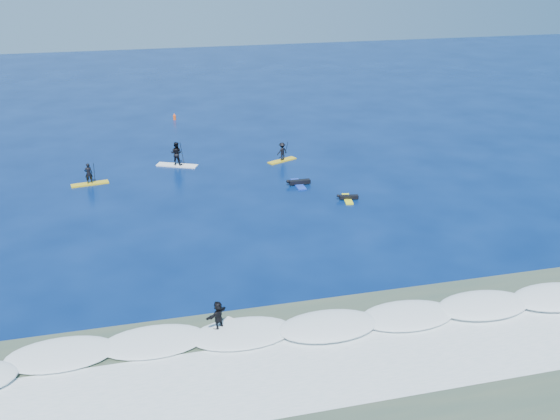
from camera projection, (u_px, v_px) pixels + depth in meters
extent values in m
plane|color=#031642|center=(260.00, 240.00, 38.15)|extent=(160.00, 160.00, 0.00)
cube|color=#364A3D|center=(333.00, 383.00, 25.64)|extent=(90.00, 13.00, 0.01)
cube|color=white|center=(306.00, 330.00, 29.22)|extent=(40.00, 6.00, 0.30)
cube|color=silver|center=(326.00, 369.00, 26.54)|extent=(34.00, 5.00, 0.02)
cube|color=gold|center=(90.00, 184.00, 47.03)|extent=(2.81, 1.07, 0.09)
imported|color=black|center=(89.00, 173.00, 46.71)|extent=(0.62, 0.46, 1.58)
cylinder|color=black|center=(94.00, 173.00, 46.87)|extent=(0.13, 0.63, 1.84)
cube|color=black|center=(96.00, 184.00, 47.21)|extent=(0.11, 0.03, 0.27)
cube|color=white|center=(177.00, 165.00, 51.00)|extent=(3.39, 2.18, 0.11)
imported|color=black|center=(176.00, 153.00, 50.60)|extent=(1.16, 1.06, 1.93)
cylinder|color=black|center=(182.00, 154.00, 50.54)|extent=(0.37, 0.72, 2.25)
cube|color=black|center=(183.00, 167.00, 50.96)|extent=(0.13, 0.03, 0.34)
cube|color=gold|center=(282.00, 161.00, 52.13)|extent=(2.66, 1.68, 0.09)
imported|color=black|center=(282.00, 151.00, 51.82)|extent=(1.12, 0.91, 1.51)
cylinder|color=black|center=(286.00, 151.00, 52.07)|extent=(0.29, 0.57, 1.76)
cube|color=black|center=(286.00, 161.00, 52.39)|extent=(0.10, 0.03, 0.26)
cube|color=#FCFC1B|center=(347.00, 199.00, 44.21)|extent=(0.86, 2.02, 0.09)
cube|color=black|center=(349.00, 197.00, 44.15)|extent=(1.39, 0.59, 0.22)
sphere|color=black|center=(338.00, 196.00, 44.07)|extent=(0.22, 0.22, 0.22)
cube|color=#193BBD|center=(298.00, 184.00, 46.95)|extent=(0.64, 2.35, 0.11)
cube|color=black|center=(300.00, 182.00, 46.90)|extent=(1.62, 0.43, 0.27)
sphere|color=black|center=(288.00, 181.00, 46.65)|extent=(0.27, 0.27, 0.27)
cube|color=silver|center=(219.00, 329.00, 28.94)|extent=(1.95, 1.81, 0.11)
imported|color=black|center=(218.00, 315.00, 28.64)|extent=(1.25, 1.17, 1.41)
cylinder|color=#F44D15|center=(175.00, 118.00, 64.38)|extent=(0.30, 0.30, 0.48)
cone|color=#F44D15|center=(174.00, 114.00, 64.24)|extent=(0.22, 0.22, 0.24)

